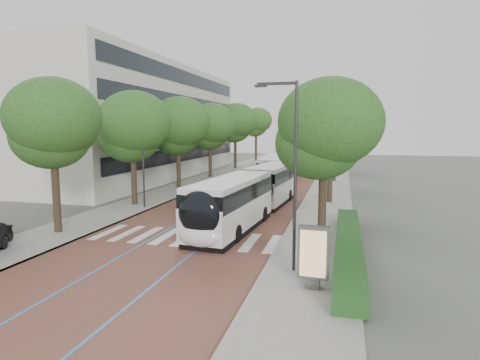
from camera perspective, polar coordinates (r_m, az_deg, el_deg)
name	(u,v)px	position (r m, az deg, el deg)	size (l,w,h in m)	color
ground	(176,242)	(22.42, -9.12, -8.77)	(160.00, 160.00, 0.00)	#51544C
road	(283,170)	(60.65, 6.18, 1.45)	(11.00, 140.00, 0.02)	brown
sidewalk_left	(235,168)	(62.17, -0.67, 1.68)	(4.00, 140.00, 0.12)	gray
sidewalk_right	(334,171)	(60.03, 13.29, 1.28)	(4.00, 140.00, 0.12)	gray
kerb_left	(247,169)	(61.70, 1.03, 1.63)	(0.20, 140.00, 0.14)	gray
kerb_right	(321,170)	(60.10, 11.47, 1.34)	(0.20, 140.00, 0.14)	gray
zebra_crossing	(186,238)	(23.22, -7.67, -8.11)	(10.55, 3.60, 0.01)	silver
lane_line_left	(273,169)	(60.90, 4.69, 1.50)	(0.12, 126.00, 0.01)	blue
lane_line_right	(294,170)	(60.44, 7.69, 1.42)	(0.12, 126.00, 0.01)	blue
office_building	(124,122)	(55.43, -16.22, 7.89)	(18.11, 40.00, 14.00)	#BCB8AE
hedge	(348,245)	(20.50, 15.16, -8.96)	(1.20, 14.00, 0.80)	#194919
streetlight_near	(291,161)	(16.89, 7.29, 2.65)	(1.82, 0.20, 8.00)	#2D2D2F
streetlight_far	(323,142)	(41.78, 11.68, 5.31)	(1.82, 0.20, 8.00)	#2D2D2F
lamp_post_left	(143,156)	(31.49, -13.63, 3.37)	(0.14, 0.14, 8.00)	#2D2D2F
trees_left	(204,127)	(48.40, -5.11, 7.56)	(6.25, 60.40, 9.51)	black
trees_right	(334,130)	(42.00, 13.22, 6.89)	(5.55, 47.52, 8.59)	black
lead_bus	(251,195)	(27.79, 1.53, -2.10)	(3.96, 18.54, 3.20)	black
bus_queued_0	(275,171)	(43.77, 5.03, 1.32)	(3.26, 12.53, 3.20)	silver
bus_queued_1	(290,161)	(56.38, 7.17, 2.64)	(3.03, 12.49, 3.20)	silver
bus_queued_2	(302,156)	(69.05, 8.82, 3.46)	(2.75, 12.44, 3.20)	silver
bus_queued_3	(308,151)	(82.44, 9.65, 4.06)	(2.66, 12.42, 3.20)	silver
ad_panel	(313,256)	(15.71, 10.39, -10.55)	(1.18, 0.48, 2.42)	#59595B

